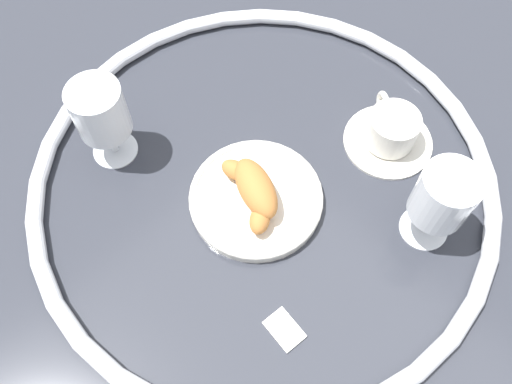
# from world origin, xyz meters

# --- Properties ---
(ground_plane) EXTENTS (2.20, 2.20, 0.00)m
(ground_plane) POSITION_xyz_m (0.00, 0.00, 0.00)
(ground_plane) COLOR #2D3038
(table_chrome_rim) EXTENTS (0.68, 0.68, 0.02)m
(table_chrome_rim) POSITION_xyz_m (0.00, 0.00, 0.01)
(table_chrome_rim) COLOR silver
(table_chrome_rim) RESTS_ON ground_plane
(pastry_plate) EXTENTS (0.19, 0.19, 0.02)m
(pastry_plate) POSITION_xyz_m (-0.01, 0.03, 0.01)
(pastry_plate) COLOR silver
(pastry_plate) RESTS_ON ground_plane
(croissant_large) EXTENTS (0.13, 0.09, 0.04)m
(croissant_large) POSITION_xyz_m (-0.01, 0.03, 0.04)
(croissant_large) COLOR #AD6B33
(croissant_large) RESTS_ON pastry_plate
(coffee_cup_near) EXTENTS (0.14, 0.14, 0.06)m
(coffee_cup_near) POSITION_xyz_m (-0.08, -0.19, 0.03)
(coffee_cup_near) COLOR silver
(coffee_cup_near) RESTS_ON ground_plane
(juice_glass_left) EXTENTS (0.08, 0.08, 0.14)m
(juice_glass_left) POSITION_xyz_m (-0.21, -0.11, 0.09)
(juice_glass_left) COLOR white
(juice_glass_left) RESTS_ON ground_plane
(juice_glass_right) EXTENTS (0.08, 0.08, 0.14)m
(juice_glass_right) POSITION_xyz_m (0.20, 0.12, 0.10)
(juice_glass_right) COLOR white
(juice_glass_right) RESTS_ON ground_plane
(sugar_packet) EXTENTS (0.05, 0.04, 0.01)m
(sugar_packet) POSITION_xyz_m (-0.17, 0.14, 0.00)
(sugar_packet) COLOR white
(sugar_packet) RESTS_ON ground_plane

